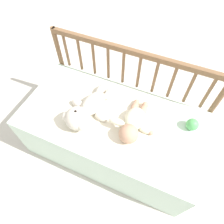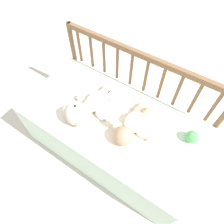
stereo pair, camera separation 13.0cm
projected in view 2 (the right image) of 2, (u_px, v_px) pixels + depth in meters
name	position (u px, v px, depth m)	size (l,w,h in m)	color
ground_plane	(111.00, 146.00, 1.71)	(12.00, 12.00, 0.00)	silver
crib_mattress	(111.00, 134.00, 1.53)	(1.25, 0.64, 0.44)	silver
crib_rail	(138.00, 77.00, 1.43)	(1.25, 0.04, 0.76)	brown
blanket	(110.00, 113.00, 1.37)	(0.80, 0.54, 0.01)	silver
teddy_bear	(87.00, 106.00, 1.33)	(0.30, 0.45, 0.16)	silver
baby	(131.00, 126.00, 1.26)	(0.29, 0.36, 0.12)	#EAEACC
toy_ball	(192.00, 137.00, 1.22)	(0.08, 0.08, 0.08)	#59BF66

